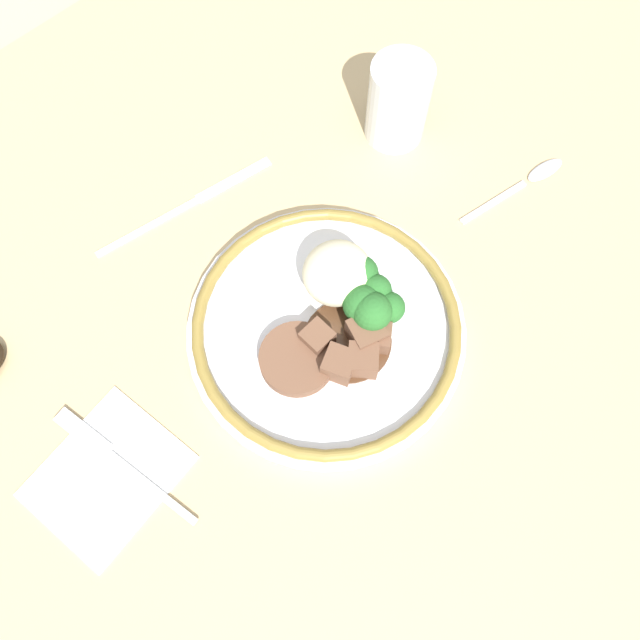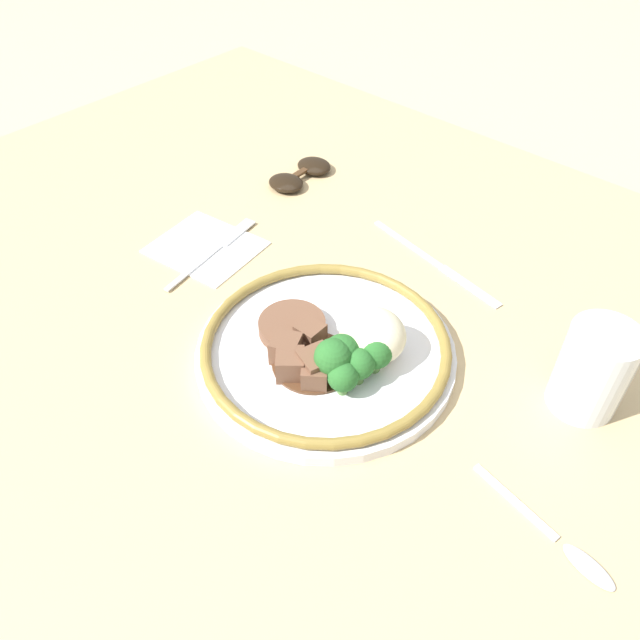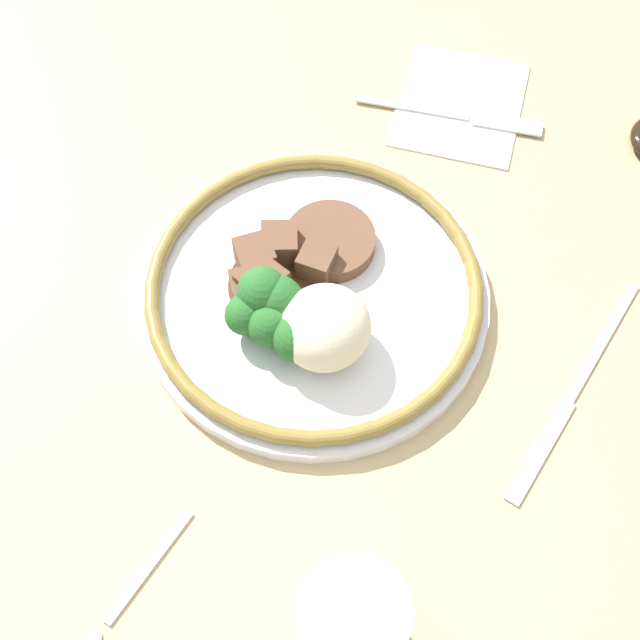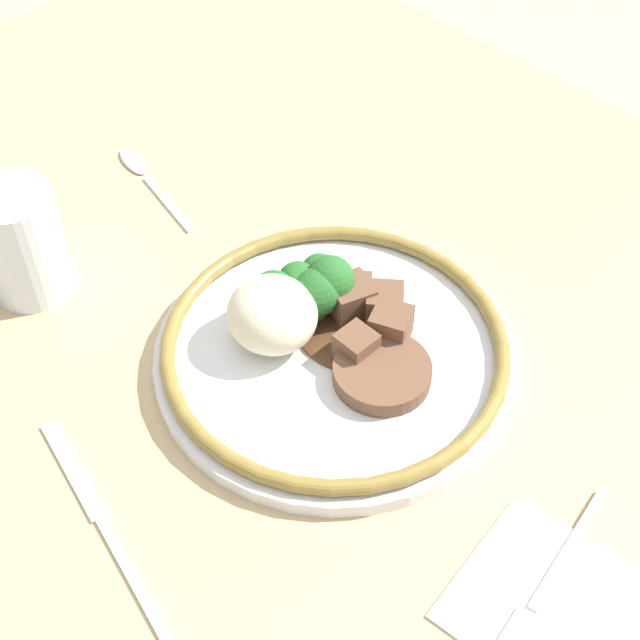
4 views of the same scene
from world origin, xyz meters
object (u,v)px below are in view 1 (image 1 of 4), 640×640
(knife, at_px, (192,203))
(juice_glass, at_px, (397,106))
(fork, at_px, (112,455))
(spoon, at_px, (532,178))
(plate, at_px, (332,322))

(knife, bearing_deg, juice_glass, -10.47)
(fork, xyz_separation_m, spoon, (0.53, -0.08, -0.00))
(juice_glass, xyz_separation_m, fork, (-0.47, -0.08, -0.04))
(plate, bearing_deg, fork, 167.80)
(plate, height_order, fork, plate)
(fork, bearing_deg, juice_glass, -91.03)
(juice_glass, bearing_deg, spoon, -67.36)
(plate, bearing_deg, juice_glass, 29.42)
(fork, relative_size, spoon, 1.17)
(juice_glass, height_order, spoon, juice_glass)
(spoon, bearing_deg, plate, -175.49)
(spoon, bearing_deg, knife, 150.75)
(fork, xyz_separation_m, knife, (0.23, 0.16, -0.00))
(plate, xyz_separation_m, fork, (-0.24, 0.05, -0.02))
(juice_glass, bearing_deg, plate, -150.58)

